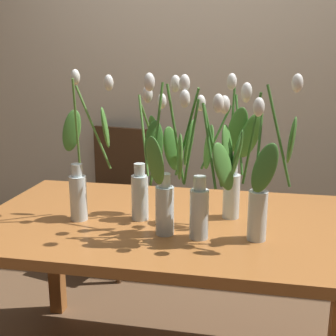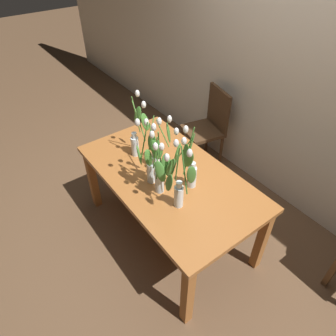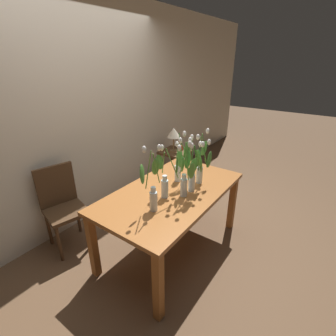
{
  "view_description": "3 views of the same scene",
  "coord_description": "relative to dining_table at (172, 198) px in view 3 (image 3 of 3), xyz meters",
  "views": [
    {
      "loc": [
        0.27,
        -1.6,
        1.36
      ],
      "look_at": [
        -0.04,
        0.01,
        0.95
      ],
      "focal_mm": 45.87,
      "sensor_mm": 36.0,
      "label": 1
    },
    {
      "loc": [
        1.48,
        -1.11,
        2.39
      ],
      "look_at": [
        0.06,
        -0.05,
        0.88
      ],
      "focal_mm": 32.42,
      "sensor_mm": 36.0,
      "label": 2
    },
    {
      "loc": [
        -1.81,
        -1.25,
        1.97
      ],
      "look_at": [
        0.03,
        0.07,
        0.96
      ],
      "focal_mm": 26.37,
      "sensor_mm": 36.0,
      "label": 3
    }
  ],
  "objects": [
    {
      "name": "tulip_vase_1",
      "position": [
        -0.13,
        -0.02,
        0.27
      ],
      "size": [
        0.15,
        0.26,
        0.54
      ],
      "color": "silver",
      "rests_on": "dining_table"
    },
    {
      "name": "side_table",
      "position": [
        1.41,
        0.91,
        -0.22
      ],
      "size": [
        0.44,
        0.44,
        0.55
      ],
      "color": "brown",
      "rests_on": "ground"
    },
    {
      "name": "pillar_candle",
      "position": [
        1.52,
        0.85,
        -0.06
      ],
      "size": [
        0.06,
        0.06,
        0.07
      ],
      "primitive_type": "cylinder",
      "color": "#B72D23",
      "rests_on": "side_table"
    },
    {
      "name": "room_wall_rear",
      "position": [
        0.0,
        1.31,
        0.7
      ],
      "size": [
        9.0,
        0.1,
        2.7
      ],
      "primitive_type": "cube",
      "color": "beige",
      "rests_on": "ground"
    },
    {
      "name": "table_lamp",
      "position": [
        1.4,
        0.93,
        0.21
      ],
      "size": [
        0.22,
        0.22,
        0.4
      ],
      "color": "olive",
      "rests_on": "side_table"
    },
    {
      "name": "tulip_vase_4",
      "position": [
        0.11,
        -0.17,
        0.32
      ],
      "size": [
        0.28,
        0.2,
        0.57
      ],
      "color": "silver",
      "rests_on": "dining_table"
    },
    {
      "name": "tulip_vase_0",
      "position": [
        -0.01,
        -0.17,
        0.28
      ],
      "size": [
        0.17,
        0.18,
        0.58
      ],
      "color": "silver",
      "rests_on": "dining_table"
    },
    {
      "name": "ground_plane",
      "position": [
        0.0,
        0.0,
        -0.65
      ],
      "size": [
        18.0,
        18.0,
        0.0
      ],
      "primitive_type": "plane",
      "color": "brown"
    },
    {
      "name": "tulip_vase_2",
      "position": [
        -0.37,
        -0.06,
        0.29
      ],
      "size": [
        0.24,
        0.14,
        0.59
      ],
      "color": "silver",
      "rests_on": "dining_table"
    },
    {
      "name": "tulip_vase_3",
      "position": [
        0.21,
        0.03,
        0.31
      ],
      "size": [
        0.26,
        0.18,
        0.58
      ],
      "color": "silver",
      "rests_on": "dining_table"
    },
    {
      "name": "dining_chair",
      "position": [
        -0.61,
        1.03,
        -0.12
      ],
      "size": [
        0.48,
        0.48,
        0.93
      ],
      "color": "#4C331E",
      "rests_on": "ground"
    },
    {
      "name": "tulip_vase_5",
      "position": [
        0.32,
        -0.16,
        0.3
      ],
      "size": [
        0.23,
        0.18,
        0.58
      ],
      "color": "silver",
      "rests_on": "dining_table"
    },
    {
      "name": "dining_table",
      "position": [
        0.0,
        0.0,
        0.0
      ],
      "size": [
        1.6,
        0.9,
        0.74
      ],
      "color": "#A3602D",
      "rests_on": "ground"
    }
  ]
}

